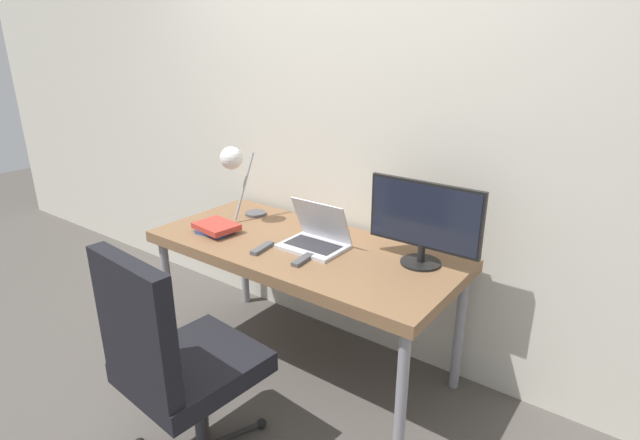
{
  "coord_description": "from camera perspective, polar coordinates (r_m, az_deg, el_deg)",
  "views": [
    {
      "loc": [
        1.51,
        -1.51,
        1.75
      ],
      "look_at": [
        0.14,
        0.34,
        0.91
      ],
      "focal_mm": 28.0,
      "sensor_mm": 36.0,
      "label": 1
    }
  ],
  "objects": [
    {
      "name": "ground_plane",
      "position": [
        2.76,
        -6.93,
        -19.51
      ],
      "size": [
        12.0,
        12.0,
        0.0
      ],
      "primitive_type": "plane",
      "color": "#514C47"
    },
    {
      "name": "desk_lamp",
      "position": [
        2.89,
        -9.73,
        6.16
      ],
      "size": [
        0.13,
        0.3,
        0.45
      ],
      "color": "#4C4C51",
      "rests_on": "desk"
    },
    {
      "name": "media_remote",
      "position": [
        2.42,
        -2.01,
        -4.58
      ],
      "size": [
        0.05,
        0.15,
        0.02
      ],
      "color": "#4C4C51",
      "rests_on": "desk"
    },
    {
      "name": "desk",
      "position": [
        2.64,
        -1.98,
        -4.05
      ],
      "size": [
        1.66,
        0.75,
        0.73
      ],
      "color": "brown",
      "rests_on": "ground_plane"
    },
    {
      "name": "book_stack",
      "position": [
        2.83,
        -11.8,
        -0.86
      ],
      "size": [
        0.25,
        0.2,
        0.05
      ],
      "color": "#334C8C",
      "rests_on": "desk"
    },
    {
      "name": "office_chair",
      "position": [
        2.14,
        -16.5,
        -14.72
      ],
      "size": [
        0.59,
        0.6,
        1.03
      ],
      "color": "black",
      "rests_on": "ground_plane"
    },
    {
      "name": "laptop",
      "position": [
        2.57,
        -0.48,
        -2.04
      ],
      "size": [
        0.33,
        0.24,
        0.24
      ],
      "color": "silver",
      "rests_on": "desk"
    },
    {
      "name": "tv_remote",
      "position": [
        2.57,
        -6.61,
        -3.23
      ],
      "size": [
        0.06,
        0.16,
        0.02
      ],
      "color": "#4C4C51",
      "rests_on": "desk"
    },
    {
      "name": "wall_back",
      "position": [
        2.81,
        3.56,
        10.76
      ],
      "size": [
        8.0,
        0.05,
        2.6
      ],
      "color": "beige",
      "rests_on": "ground_plane"
    },
    {
      "name": "monitor",
      "position": [
        2.37,
        11.8,
        0.0
      ],
      "size": [
        0.56,
        0.19,
        0.41
      ],
      "color": "black",
      "rests_on": "desk"
    }
  ]
}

